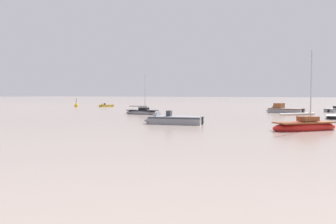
{
  "coord_description": "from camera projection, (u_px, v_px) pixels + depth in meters",
  "views": [
    {
      "loc": [
        30.09,
        -5.08,
        3.18
      ],
      "look_at": [
        6.26,
        40.29,
        0.57
      ],
      "focal_mm": 37.09,
      "sensor_mm": 36.0,
      "label": 1
    }
  ],
  "objects": [
    {
      "name": "motorboat_moored_2",
      "position": [
        335.0,
        111.0,
        62.79
      ],
      "size": [
        3.2,
        5.13,
        1.67
      ],
      "rotation": [
        0.0,
        0.0,
        1.23
      ],
      "color": "gray",
      "rests_on": "ground"
    },
    {
      "name": "motorboat_moored_1",
      "position": [
        104.0,
        106.0,
        88.23
      ],
      "size": [
        2.79,
        4.43,
        1.44
      ],
      "rotation": [
        0.0,
        0.0,
        4.36
      ],
      "color": "gold",
      "rests_on": "ground"
    },
    {
      "name": "motorboat_moored_0",
      "position": [
        168.0,
        121.0,
        37.52
      ],
      "size": [
        6.86,
        3.46,
        2.25
      ],
      "rotation": [
        0.0,
        0.0,
        3.33
      ],
      "color": "gray",
      "rests_on": "ground"
    },
    {
      "name": "sailboat_moored_2",
      "position": [
        305.0,
        127.0,
        30.78
      ],
      "size": [
        6.05,
        6.27,
        7.45
      ],
      "rotation": [
        0.0,
        0.0,
        0.82
      ],
      "color": "red",
      "rests_on": "ground"
    },
    {
      "name": "channel_buoy",
      "position": [
        76.0,
        105.0,
        87.97
      ],
      "size": [
        0.9,
        0.9,
        2.3
      ],
      "color": "gold",
      "rests_on": "ground"
    },
    {
      "name": "sailboat_moored_0",
      "position": [
        142.0,
        112.0,
        55.49
      ],
      "size": [
        6.01,
        1.91,
        6.72
      ],
      "rotation": [
        0.0,
        0.0,
        0.01
      ],
      "color": "gray",
      "rests_on": "ground"
    },
    {
      "name": "rowboat_moored_0",
      "position": [
        332.0,
        117.0,
        45.54
      ],
      "size": [
        1.49,
        4.19,
        0.66
      ],
      "rotation": [
        0.0,
        0.0,
        1.59
      ],
      "color": "black",
      "rests_on": "ground"
    },
    {
      "name": "motorboat_moored_4",
      "position": [
        281.0,
        111.0,
        59.86
      ],
      "size": [
        6.88,
        3.82,
        2.48
      ],
      "rotation": [
        0.0,
        0.0,
        2.89
      ],
      "color": "gray",
      "rests_on": "ground"
    }
  ]
}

